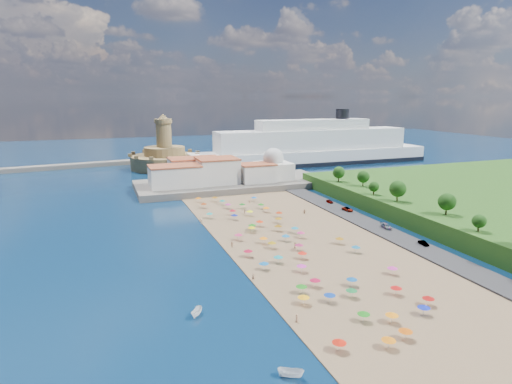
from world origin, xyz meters
name	(u,v)px	position (x,y,z in m)	size (l,w,h in m)	color
ground	(272,234)	(0.00, 0.00, 0.00)	(700.00, 700.00, 0.00)	#071938
terrace	(233,184)	(10.00, 73.00, 1.50)	(90.00, 36.00, 3.00)	#59544C
jetty	(174,175)	(-12.00, 108.00, 1.20)	(18.00, 70.00, 2.40)	#59544C
waterfront_buildings	(205,172)	(-3.05, 73.64, 7.88)	(57.00, 29.00, 11.00)	silver
domed_building	(273,167)	(30.00, 71.00, 8.97)	(16.00, 16.00, 15.00)	silver
fortress	(165,157)	(-12.00, 138.00, 6.68)	(40.00, 40.00, 32.40)	#A28451
cruise_ship	(313,148)	(78.71, 122.86, 10.21)	(157.64, 23.43, 34.46)	black
beach_parasols	(282,239)	(-1.34, -10.87, 2.15)	(31.59, 115.24, 2.20)	gray
beachgoers	(257,228)	(-3.31, 4.59, 1.14)	(39.78, 90.26, 1.86)	tan
moored_boats	(240,340)	(-28.59, -54.59, 0.79)	(13.23, 27.39, 1.59)	white
parked_cars	(365,217)	(36.00, 2.48, 1.37)	(2.68, 56.57, 1.42)	gray
hillside_trees	(418,196)	(48.88, -7.83, 10.03)	(11.51, 104.23, 7.47)	#382314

